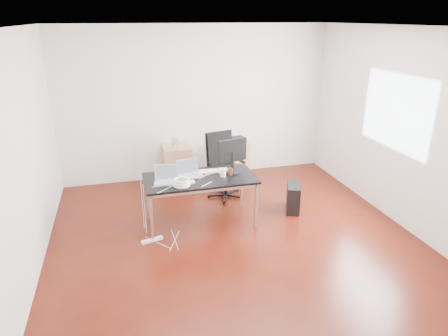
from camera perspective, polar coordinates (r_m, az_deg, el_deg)
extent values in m
plane|color=#3B0E06|center=(5.67, 1.46, -9.98)|extent=(5.00, 5.00, 0.00)
plane|color=silver|center=(4.87, 1.78, 19.58)|extent=(5.00, 5.00, 0.00)
plane|color=silver|center=(7.46, -3.93, 9.14)|extent=(5.00, 0.00, 5.00)
plane|color=silver|center=(2.99, 15.57, -10.31)|extent=(5.00, 0.00, 5.00)
plane|color=silver|center=(5.03, -26.88, 1.08)|extent=(0.00, 5.00, 5.00)
plane|color=silver|center=(6.27, 24.19, 5.08)|extent=(0.00, 5.00, 5.00)
plane|color=white|center=(6.36, 23.25, 7.31)|extent=(0.00, 1.50, 1.50)
cube|color=black|center=(5.78, -3.45, -1.48)|extent=(1.60, 0.80, 0.03)
cube|color=silver|center=(5.53, -10.31, -7.06)|extent=(0.04, 0.04, 0.70)
cube|color=silver|center=(6.16, -10.91, -4.09)|extent=(0.04, 0.04, 0.70)
cube|color=silver|center=(5.81, 4.64, -5.36)|extent=(0.04, 0.04, 0.70)
cube|color=silver|center=(6.41, 2.56, -2.70)|extent=(0.04, 0.04, 0.70)
cylinder|color=black|center=(6.80, 0.31, -2.30)|extent=(0.06, 0.06, 0.47)
cube|color=black|center=(6.70, 0.31, -0.22)|extent=(0.57, 0.56, 0.06)
cube|color=black|center=(6.78, -0.58, 2.78)|extent=(0.47, 0.20, 0.55)
cube|color=tan|center=(7.42, -6.68, 0.54)|extent=(0.50, 0.50, 0.70)
cube|color=tan|center=(7.64, 1.48, 1.28)|extent=(0.50, 0.50, 0.70)
cube|color=black|center=(6.44, 9.85, -4.16)|extent=(0.36, 0.49, 0.44)
cylinder|color=black|center=(7.55, -4.76, -0.73)|extent=(0.24, 0.24, 0.28)
cube|color=white|center=(5.68, -10.23, -10.09)|extent=(0.31, 0.14, 0.04)
cube|color=silver|center=(5.61, -8.22, -2.11)|extent=(0.37, 0.29, 0.01)
cube|color=silver|center=(5.68, -8.20, -0.57)|extent=(0.33, 0.11, 0.22)
cube|color=#475166|center=(5.67, -8.19, -0.59)|extent=(0.29, 0.09, 0.18)
cube|color=silver|center=(5.80, -4.73, -1.19)|extent=(0.37, 0.30, 0.01)
cube|color=silver|center=(5.86, -5.21, 0.25)|extent=(0.33, 0.12, 0.22)
cube|color=#475166|center=(5.85, -5.20, 0.23)|extent=(0.29, 0.10, 0.18)
cylinder|color=black|center=(5.95, 1.24, -0.53)|extent=(0.26, 0.26, 0.02)
cylinder|color=black|center=(5.89, 1.25, 0.92)|extent=(0.05, 0.05, 0.30)
cube|color=black|center=(5.85, 1.22, 2.53)|extent=(0.45, 0.16, 0.34)
cube|color=#475166|center=(5.87, 1.15, 2.62)|extent=(0.39, 0.10, 0.29)
cube|color=white|center=(5.98, -1.55, -0.41)|extent=(0.44, 0.15, 0.02)
cylinder|color=white|center=(5.77, -0.14, -0.68)|extent=(0.11, 0.11, 0.12)
cylinder|color=#4E211B|center=(5.84, 0.91, -0.53)|extent=(0.10, 0.10, 0.10)
torus|color=white|center=(5.49, -6.06, -2.42)|extent=(0.24, 0.24, 0.04)
torus|color=white|center=(5.48, -6.07, -2.08)|extent=(0.23, 0.23, 0.04)
torus|color=white|center=(5.46, -6.08, -1.73)|extent=(0.22, 0.22, 0.04)
cube|color=white|center=(5.59, -4.59, -2.00)|extent=(0.08, 0.08, 0.03)
cube|color=#9E9E9E|center=(7.25, -6.98, 3.71)|extent=(0.10, 0.10, 0.18)
cube|color=black|center=(7.49, 1.82, 4.06)|extent=(0.34, 0.29, 0.09)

